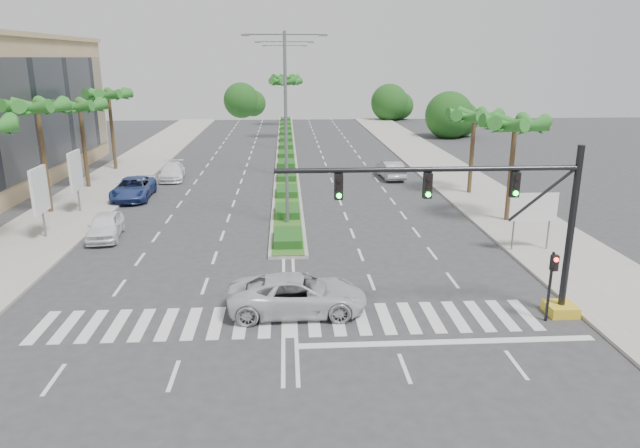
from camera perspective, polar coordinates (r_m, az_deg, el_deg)
The scene contains 26 objects.
ground at distance 23.93m, azimuth -3.07°, elevation -9.66°, with size 160.00×160.00×0.00m, color #333335.
footpath_right at distance 45.43m, azimuth 16.26°, elevation 2.42°, with size 6.00×120.00×0.15m, color gray.
footpath_left at distance 45.41m, azimuth -22.87°, elevation 1.77°, with size 6.00×120.00×0.15m, color gray.
median at distance 67.33m, azimuth -3.40°, elevation 7.41°, with size 2.20×75.00×0.20m, color gray.
median_grass at distance 67.31m, azimuth -3.41°, elevation 7.51°, with size 1.80×75.00×0.04m, color #316321.
signal_gantry at distance 24.47m, azimuth 19.06°, elevation -1.27°, with size 12.60×1.20×7.20m.
pedestrian_signal at distance 24.87m, azimuth 22.18°, elevation -4.77°, with size 0.28×0.36×3.00m.
direction_sign at distance 33.44m, azimuth 20.54°, elevation 1.38°, with size 2.70×0.11×3.40m.
billboard_near at distance 37.28m, azimuth -26.24°, elevation 2.99°, with size 0.18×2.10×4.35m.
billboard_far at distance 42.75m, azimuth -23.25°, elevation 4.86°, with size 0.18×2.10×4.35m.
palm_left_mid at distance 42.95m, azimuth -26.42°, elevation 10.11°, with size 4.57×4.68×7.95m.
palm_left_far at distance 50.45m, azimuth -22.89°, elevation 10.53°, with size 4.57×4.68×7.35m.
palm_left_end at distance 58.03m, azimuth -20.37°, elevation 11.77°, with size 4.57×4.68×7.75m.
palm_right_near at distance 38.61m, azimuth 18.93°, elevation 9.10°, with size 4.57×4.68×7.05m.
palm_right_far at distance 46.11m, azimuth 15.18°, elevation 10.08°, with size 4.57×4.68×6.75m.
palm_median_a at distance 76.59m, azimuth -3.52°, elevation 13.81°, with size 4.57×4.68×8.05m.
palm_median_b at distance 91.58m, azimuth -3.53°, elevation 14.21°, with size 4.57×4.68×8.05m.
streetlight_near at distance 35.71m, azimuth -3.44°, elevation 10.39°, with size 5.10×0.25×12.00m.
streetlight_mid at distance 51.65m, azimuth -3.48°, elevation 12.21°, with size 5.10×0.25×12.00m.
streetlight_far at distance 67.62m, azimuth -3.50°, elevation 13.17°, with size 5.10×0.25×12.00m.
car_parked_a at distance 36.55m, azimuth -20.67°, elevation -0.18°, with size 1.80×4.47×1.52m, color white.
car_parked_b at distance 48.06m, azimuth -17.29°, elevation 3.77°, with size 1.37×3.93×1.30m, color #AFB0B4.
car_parked_c at distance 46.13m, azimuth -18.18°, elevation 3.39°, with size 2.68×5.82×1.62m, color navy.
car_parked_d at distance 52.64m, azimuth -14.56°, elevation 5.11°, with size 2.03×5.00×1.45m, color white.
car_crossing at distance 24.36m, azimuth -2.27°, elevation -7.05°, with size 2.72×5.90×1.64m, color silver.
car_right at distance 51.84m, azimuth 7.08°, elevation 5.42°, with size 1.69×4.84×1.59m, color #BAB8BE.
Camera 1 is at (-0.03, -21.52, 10.47)m, focal length 32.00 mm.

